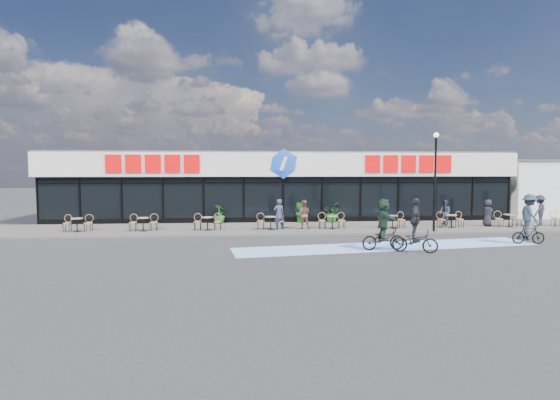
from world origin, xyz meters
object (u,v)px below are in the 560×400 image
(lamp_post, at_px, (435,173))
(cyclist_b, at_px, (529,219))
(potted_plant_mid, at_px, (301,212))
(patron_left, at_px, (279,214))
(pedestrian_c, at_px, (540,210))
(bistro_set_0, at_px, (78,223))
(pedestrian_b, at_px, (488,213))
(pedestrian_a, at_px, (445,212))
(patron_right, at_px, (303,215))
(potted_plant_left, at_px, (220,214))
(potted_plant_right, at_px, (331,212))
(cyclist_a, at_px, (383,228))

(lamp_post, height_order, cyclist_b, lamp_post)
(potted_plant_mid, xyz_separation_m, patron_left, (-1.62, -2.95, 0.20))
(patron_left, height_order, pedestrian_c, pedestrian_c)
(bistro_set_0, distance_m, pedestrian_b, 23.34)
(pedestrian_a, distance_m, pedestrian_c, 5.58)
(patron_right, bearing_deg, pedestrian_b, -173.77)
(lamp_post, distance_m, patron_right, 7.48)
(lamp_post, xyz_separation_m, bistro_set_0, (-19.27, 1.43, -2.70))
(patron_right, height_order, pedestrian_b, patron_right)
(lamp_post, distance_m, pedestrian_a, 3.79)
(pedestrian_b, bearing_deg, potted_plant_left, 80.83)
(potted_plant_left, bearing_deg, potted_plant_right, -0.09)
(patron_left, xyz_separation_m, pedestrian_c, (15.61, 0.35, 0.06))
(potted_plant_mid, distance_m, cyclist_b, 12.54)
(lamp_post, bearing_deg, potted_plant_mid, 147.20)
(patron_left, relative_size, patron_right, 1.04)
(potted_plant_mid, height_order, cyclist_b, cyclist_b)
(potted_plant_right, bearing_deg, pedestrian_a, -17.31)
(lamp_post, relative_size, patron_right, 3.27)
(pedestrian_a, bearing_deg, bistro_set_0, -95.16)
(potted_plant_left, bearing_deg, patron_right, -31.58)
(potted_plant_left, bearing_deg, potted_plant_mid, -0.90)
(pedestrian_a, xyz_separation_m, pedestrian_c, (5.54, -0.63, 0.15))
(pedestrian_a, distance_m, pedestrian_b, 2.42)
(potted_plant_right, xyz_separation_m, pedestrian_a, (6.51, -2.03, 0.15))
(potted_plant_left, relative_size, potted_plant_mid, 0.89)
(lamp_post, height_order, patron_left, lamp_post)
(patron_right, distance_m, cyclist_b, 11.11)
(potted_plant_left, xyz_separation_m, pedestrian_b, (15.87, -2.66, 0.21))
(bistro_set_0, xyz_separation_m, pedestrian_c, (26.54, 0.32, 0.46))
(bistro_set_0, relative_size, patron_left, 0.90)
(patron_left, bearing_deg, cyclist_b, 135.42)
(bistro_set_0, relative_size, potted_plant_mid, 1.18)
(patron_left, relative_size, cyclist_b, 0.73)
(potted_plant_mid, relative_size, pedestrian_b, 0.83)
(potted_plant_left, bearing_deg, pedestrian_b, -9.51)
(pedestrian_c, bearing_deg, cyclist_a, -8.12)
(cyclist_b, bearing_deg, potted_plant_left, 151.12)
(patron_right, height_order, pedestrian_a, patron_right)
(potted_plant_mid, bearing_deg, patron_right, -94.47)
(lamp_post, height_order, pedestrian_b, lamp_post)
(pedestrian_c, distance_m, cyclist_b, 6.98)
(bistro_set_0, relative_size, pedestrian_a, 1.01)
(cyclist_a, bearing_deg, lamp_post, 46.99)
(bistro_set_0, bearing_deg, pedestrian_b, 0.82)
(lamp_post, xyz_separation_m, pedestrian_a, (1.73, 2.38, -2.39))
(lamp_post, xyz_separation_m, pedestrian_b, (4.06, 1.76, -2.37))
(pedestrian_a, xyz_separation_m, cyclist_a, (-6.03, -6.99, 0.10))
(potted_plant_right, distance_m, patron_left, 4.67)
(potted_plant_right, height_order, patron_right, patron_right)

